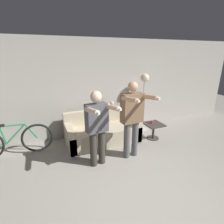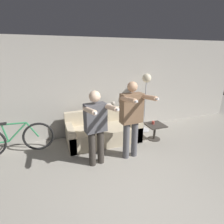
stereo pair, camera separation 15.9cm
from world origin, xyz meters
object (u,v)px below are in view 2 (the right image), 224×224
(couch, at_px, (103,132))
(floor_lamp, at_px, (146,87))
(person_right, at_px, (132,116))
(cat, at_px, (109,105))
(side_table, at_px, (155,129))
(cup, at_px, (153,122))
(bicycle, at_px, (14,139))
(person_left, at_px, (96,124))

(couch, relative_size, floor_lamp, 1.10)
(couch, relative_size, person_right, 1.10)
(person_right, distance_m, cat, 1.27)
(side_table, height_order, cup, cup)
(couch, distance_m, person_right, 1.24)
(person_right, xyz_separation_m, floor_lamp, (1.01, 1.15, 0.34))
(couch, bearing_deg, bicycle, 177.34)
(person_left, bearing_deg, floor_lamp, 26.37)
(person_left, bearing_deg, couch, 58.70)
(couch, height_order, side_table, couch)
(cat, relative_size, side_table, 1.02)
(person_right, bearing_deg, bicycle, 153.73)
(person_left, relative_size, person_right, 0.92)
(cat, distance_m, side_table, 1.38)
(cup, bearing_deg, person_left, -161.01)
(cup, bearing_deg, couch, 164.68)
(couch, relative_size, cup, 22.25)
(couch, bearing_deg, cup, -15.32)
(side_table, xyz_separation_m, bicycle, (-3.39, 0.50, 0.05))
(floor_lamp, bearing_deg, couch, -171.10)
(side_table, bearing_deg, floor_lamp, 87.36)
(couch, xyz_separation_m, bicycle, (-2.07, 0.10, 0.10))
(person_left, distance_m, person_right, 0.78)
(cat, distance_m, bicycle, 2.42)
(floor_lamp, bearing_deg, person_right, -131.20)
(person_right, relative_size, cat, 3.50)
(bicycle, bearing_deg, person_right, -23.27)
(side_table, distance_m, cup, 0.17)
(person_right, relative_size, side_table, 3.59)
(cat, distance_m, cup, 1.27)
(floor_lamp, bearing_deg, cat, 174.17)
(person_right, bearing_deg, cup, 28.90)
(couch, bearing_deg, floor_lamp, 8.90)
(person_left, bearing_deg, person_right, -6.41)
(cup, height_order, bicycle, bicycle)
(bicycle, bearing_deg, floor_lamp, 1.92)
(person_left, bearing_deg, bicycle, 141.06)
(side_table, bearing_deg, couch, 163.14)
(person_right, xyz_separation_m, cat, (-0.06, 1.26, -0.12))
(couch, distance_m, person_left, 1.22)
(floor_lamp, xyz_separation_m, bicycle, (-3.42, -0.11, -0.96))
(couch, height_order, person_right, person_right)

